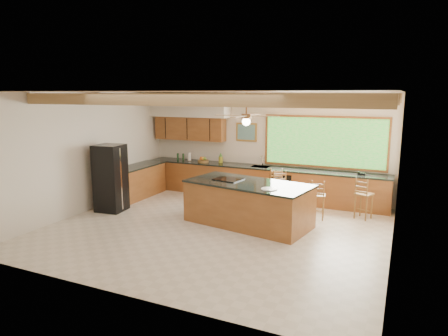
% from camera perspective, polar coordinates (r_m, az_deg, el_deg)
% --- Properties ---
extents(ground, '(7.20, 7.20, 0.00)m').
position_cam_1_polar(ground, '(8.99, -1.14, -8.66)').
color(ground, beige).
rests_on(ground, ground).
extents(room_shell, '(7.27, 6.54, 3.02)m').
position_cam_1_polar(room_shell, '(9.17, -0.38, 5.91)').
color(room_shell, beige).
rests_on(room_shell, ground).
extents(counter_run, '(7.12, 3.10, 1.23)m').
position_cam_1_polar(counter_run, '(11.39, 0.61, -2.06)').
color(counter_run, brown).
rests_on(counter_run, ground).
extents(island, '(3.00, 1.79, 1.00)m').
position_cam_1_polar(island, '(9.16, 3.47, -5.06)').
color(island, brown).
rests_on(island, ground).
extents(refrigerator, '(0.73, 0.71, 1.70)m').
position_cam_1_polar(refrigerator, '(10.52, -15.90, -1.39)').
color(refrigerator, black).
rests_on(refrigerator, ground).
extents(bar_stool_a, '(0.47, 0.47, 1.05)m').
position_cam_1_polar(bar_stool_a, '(10.35, 7.84, -2.56)').
color(bar_stool_a, brown).
rests_on(bar_stool_a, ground).
extents(bar_stool_b, '(0.46, 0.46, 1.03)m').
position_cam_1_polar(bar_stool_b, '(10.75, 7.38, -2.11)').
color(bar_stool_b, brown).
rests_on(bar_stool_b, ground).
extents(bar_stool_c, '(0.47, 0.47, 1.01)m').
position_cam_1_polar(bar_stool_c, '(10.03, 19.35, -3.67)').
color(bar_stool_c, brown).
rests_on(bar_stool_c, ground).
extents(bar_stool_d, '(0.39, 0.39, 0.97)m').
position_cam_1_polar(bar_stool_d, '(9.70, 13.20, -3.95)').
color(bar_stool_d, brown).
rests_on(bar_stool_d, ground).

